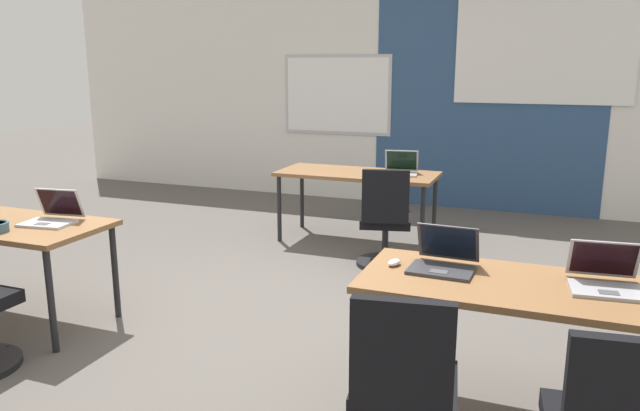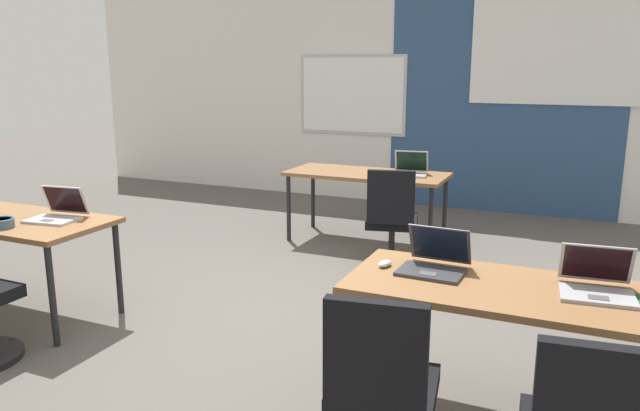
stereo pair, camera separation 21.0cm
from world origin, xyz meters
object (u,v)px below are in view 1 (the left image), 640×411
at_px(desk_far_center, 357,178).
at_px(laptop_far_right, 401,169).
at_px(chair_near_right_inner, 403,405).
at_px(mouse_near_right_inner, 394,262).
at_px(laptop_near_right_end, 605,279).
at_px(desk_near_right, 521,295).
at_px(chair_far_right, 385,227).
at_px(laptop_near_left_inner, 52,216).
at_px(mouse_far_right, 376,171).
at_px(laptop_near_right_inner, 443,260).

distance_m(desk_far_center, laptop_far_right, 0.45).
bearing_deg(chair_near_right_inner, mouse_near_right_inner, -81.00).
relative_size(laptop_far_right, laptop_near_right_end, 1.04).
bearing_deg(desk_near_right, desk_far_center, 122.01).
bearing_deg(laptop_far_right, chair_far_right, -94.60).
relative_size(desk_near_right, laptop_far_right, 4.29).
xyz_separation_m(laptop_near_left_inner, mouse_far_right, (1.53, 2.73, -0.03)).
bearing_deg(mouse_far_right, chair_near_right_inner, -72.18).
height_order(desk_near_right, desk_far_center, same).
bearing_deg(mouse_far_right, chair_far_right, -68.04).
distance_m(mouse_far_right, chair_far_right, 0.90).
distance_m(laptop_near_right_inner, chair_near_right_inner, 0.91).
relative_size(laptop_far_right, chair_far_right, 0.41).
height_order(mouse_near_right_inner, chair_near_right_inner, chair_near_right_inner).
bearing_deg(mouse_near_right_inner, chair_near_right_inner, -72.32).
relative_size(laptop_near_right_inner, laptop_near_right_end, 0.95).
bearing_deg(laptop_far_right, chair_near_right_inner, -85.06).
xyz_separation_m(desk_near_right, desk_far_center, (-1.75, 2.80, 0.00)).
bearing_deg(mouse_near_right_inner, desk_far_center, 111.54).
xyz_separation_m(chair_far_right, laptop_near_right_end, (1.63, -1.99, 0.39)).
distance_m(desk_near_right, laptop_near_left_inner, 3.09).
bearing_deg(chair_far_right, laptop_near_left_inner, 33.58).
height_order(mouse_near_right_inner, laptop_near_left_inner, laptop_near_left_inner).
xyz_separation_m(desk_far_center, chair_near_right_inner, (1.34, -3.54, -0.28)).
height_order(desk_near_right, laptop_near_left_inner, laptop_near_left_inner).
bearing_deg(desk_near_right, laptop_far_right, 114.84).
bearing_deg(chair_far_right, desk_near_right, 107.80).
xyz_separation_m(chair_near_right_inner, laptop_near_left_inner, (-2.67, 0.83, 0.39)).
xyz_separation_m(laptop_near_right_inner, laptop_near_left_inner, (-2.68, 0.01, 0.00)).
relative_size(mouse_far_right, laptop_near_right_end, 0.31).
xyz_separation_m(desk_near_right, chair_near_right_inner, (-0.41, -0.74, -0.28)).
distance_m(laptop_near_left_inner, chair_far_right, 2.72).
bearing_deg(chair_near_right_inner, desk_far_center, -77.98).
distance_m(desk_near_right, laptop_far_right, 3.13).
xyz_separation_m(mouse_far_right, laptop_near_right_end, (1.94, -2.75, 0.03)).
bearing_deg(mouse_near_right_inner, laptop_near_right_end, 1.47).
bearing_deg(mouse_near_right_inner, chair_far_right, 106.25).
bearing_deg(desk_near_right, chair_near_right_inner, -119.35).
distance_m(chair_near_right_inner, laptop_near_left_inner, 2.83).
distance_m(desk_far_center, laptop_near_right_end, 3.46).
relative_size(mouse_near_right_inner, chair_far_right, 0.12).
bearing_deg(desk_far_center, desk_near_right, -57.99).
relative_size(laptop_near_right_inner, laptop_near_left_inner, 0.93).
height_order(chair_far_right, laptop_near_right_end, laptop_near_right_end).
distance_m(desk_far_center, chair_near_right_inner, 3.79).
bearing_deg(chair_near_right_inner, laptop_far_right, -84.55).
distance_m(desk_near_right, mouse_far_right, 3.23).
xyz_separation_m(mouse_far_right, chair_far_right, (0.31, -0.76, -0.36)).
xyz_separation_m(desk_near_right, mouse_far_right, (-1.56, 2.83, 0.08)).
height_order(desk_near_right, mouse_far_right, mouse_far_right).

